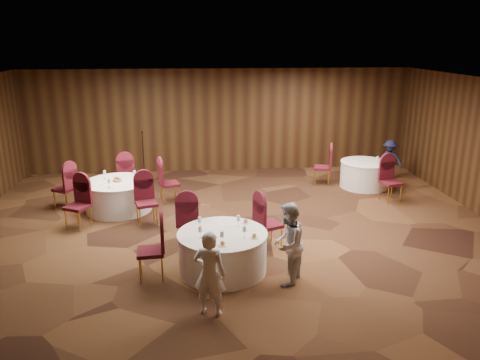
{
  "coord_description": "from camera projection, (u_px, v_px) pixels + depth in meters",
  "views": [
    {
      "loc": [
        -0.71,
        -9.56,
        4.08
      ],
      "look_at": [
        0.2,
        0.2,
        1.1
      ],
      "focal_mm": 35.0,
      "sensor_mm": 36.0,
      "label": 1
    }
  ],
  "objects": [
    {
      "name": "ground",
      "position": [
        232.0,
        230.0,
        10.36
      ],
      "size": [
        12.0,
        12.0,
        0.0
      ],
      "primitive_type": "plane",
      "color": "black",
      "rests_on": "ground"
    },
    {
      "name": "room_shell",
      "position": [
        231.0,
        144.0,
        9.78
      ],
      "size": [
        12.0,
        12.0,
        12.0
      ],
      "color": "silver",
      "rests_on": "ground"
    },
    {
      "name": "table_main",
      "position": [
        222.0,
        251.0,
        8.47
      ],
      "size": [
        1.63,
        1.63,
        0.74
      ],
      "color": "white",
      "rests_on": "ground"
    },
    {
      "name": "table_left",
      "position": [
        118.0,
        196.0,
        11.48
      ],
      "size": [
        1.62,
        1.62,
        0.74
      ],
      "color": "white",
      "rests_on": "ground"
    },
    {
      "name": "table_right",
      "position": [
        364.0,
        174.0,
        13.29
      ],
      "size": [
        1.37,
        1.37,
        0.74
      ],
      "color": "white",
      "rests_on": "ground"
    },
    {
      "name": "chairs_main",
      "position": [
        204.0,
        231.0,
        9.05
      ],
      "size": [
        2.88,
        1.88,
        1.0
      ],
      "color": "#390B17",
      "rests_on": "ground"
    },
    {
      "name": "chairs_left",
      "position": [
        118.0,
        191.0,
        11.45
      ],
      "size": [
        3.25,
        2.93,
        1.0
      ],
      "color": "#390B17",
      "rests_on": "ground"
    },
    {
      "name": "chairs_right",
      "position": [
        355.0,
        174.0,
        12.82
      ],
      "size": [
        2.01,
        2.25,
        1.0
      ],
      "color": "#390B17",
      "rests_on": "ground"
    },
    {
      "name": "tabletop_main",
      "position": [
        230.0,
        229.0,
        8.26
      ],
      "size": [
        1.05,
        1.1,
        0.22
      ],
      "color": "silver",
      "rests_on": "table_main"
    },
    {
      "name": "tabletop_left",
      "position": [
        117.0,
        178.0,
        11.34
      ],
      "size": [
        0.82,
        0.81,
        0.22
      ],
      "color": "silver",
      "rests_on": "table_left"
    },
    {
      "name": "tabletop_right",
      "position": [
        378.0,
        158.0,
        12.9
      ],
      "size": [
        0.08,
        0.08,
        0.22
      ],
      "color": "silver",
      "rests_on": "table_right"
    },
    {
      "name": "mic_stand",
      "position": [
        144.0,
        169.0,
        13.54
      ],
      "size": [
        0.24,
        0.24,
        1.55
      ],
      "color": "black",
      "rests_on": "ground"
    },
    {
      "name": "woman_a",
      "position": [
        210.0,
        274.0,
        7.03
      ],
      "size": [
        0.58,
        0.46,
        1.37
      ],
      "primitive_type": "imported",
      "rotation": [
        0.0,
        0.0,
        2.83
      ],
      "color": "silver",
      "rests_on": "ground"
    },
    {
      "name": "woman_b",
      "position": [
        288.0,
        244.0,
        7.94
      ],
      "size": [
        0.82,
        0.89,
        1.46
      ],
      "primitive_type": "imported",
      "rotation": [
        0.0,
        0.0,
        4.22
      ],
      "color": "silver",
      "rests_on": "ground"
    },
    {
      "name": "man_c",
      "position": [
        389.0,
        160.0,
        13.97
      ],
      "size": [
        0.89,
        0.8,
        1.2
      ],
      "primitive_type": "imported",
      "rotation": [
        0.0,
        0.0,
        5.7
      ],
      "color": "black",
      "rests_on": "ground"
    }
  ]
}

